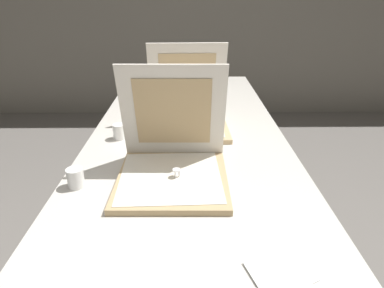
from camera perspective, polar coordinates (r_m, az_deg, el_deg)
The scene contains 7 objects.
table at distance 1.52m, azimuth -0.82°, elevation -0.71°, with size 0.90×2.37×0.75m.
pizza_box_front at distance 1.18m, azimuth -3.42°, elevation -3.44°, with size 0.39×0.39×0.40m.
pizza_box_middle at distance 1.63m, azimuth -0.89°, elevation 4.97°, with size 0.40×0.40×0.40m.
cup_white_near_left at distance 1.20m, azimuth -19.55°, elevation -5.56°, with size 0.06×0.06×0.07m, color white.
cup_white_far at distance 1.87m, azimuth -5.95°, elevation 6.88°, with size 0.06×0.06×0.07m, color white.
cup_white_mid at distance 1.53m, azimuth -12.48°, elevation 2.11°, with size 0.06×0.06×0.07m, color white.
napkin_pile at distance 0.88m, azimuth 15.20°, elevation -20.83°, with size 0.18×0.16×0.01m.
Camera 1 is at (0.01, -0.72, 1.37)m, focal length 30.74 mm.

